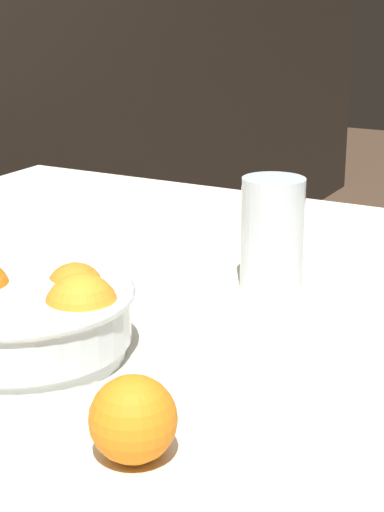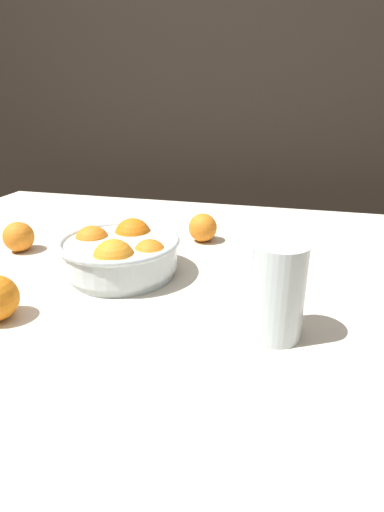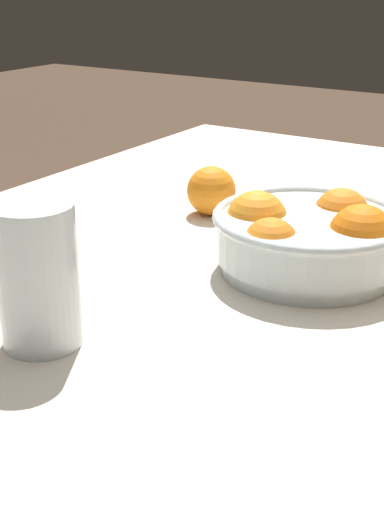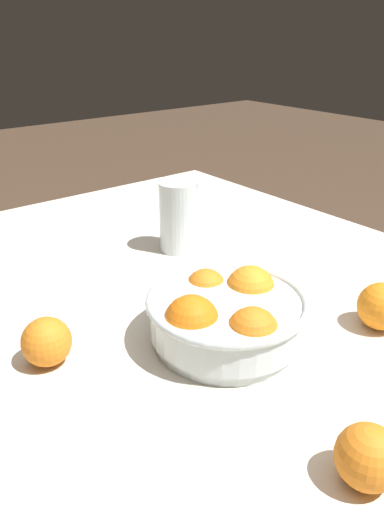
# 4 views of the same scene
# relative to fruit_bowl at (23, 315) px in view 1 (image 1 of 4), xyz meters

# --- Properties ---
(dining_table) EXTENTS (1.48, 1.18, 0.77)m
(dining_table) POSITION_rel_fruit_bowl_xyz_m (0.05, 0.01, -0.11)
(dining_table) COLOR beige
(dining_table) RESTS_ON ground_plane
(fruit_bowl) EXTENTS (0.24, 0.24, 0.10)m
(fruit_bowl) POSITION_rel_fruit_bowl_xyz_m (0.00, 0.00, 0.00)
(fruit_bowl) COLOR silver
(fruit_bowl) RESTS_ON dining_table
(juice_glass) EXTENTS (0.08, 0.08, 0.15)m
(juice_glass) POSITION_rel_fruit_bowl_xyz_m (0.31, -0.15, 0.02)
(juice_glass) COLOR #F4A314
(juice_glass) RESTS_ON dining_table
(orange_loose_aside) EXTENTS (0.07, 0.07, 0.07)m
(orange_loose_aside) POSITION_rel_fruit_bowl_xyz_m (-0.12, -0.21, -0.01)
(orange_loose_aside) COLOR orange
(orange_loose_aside) RESTS_ON dining_table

